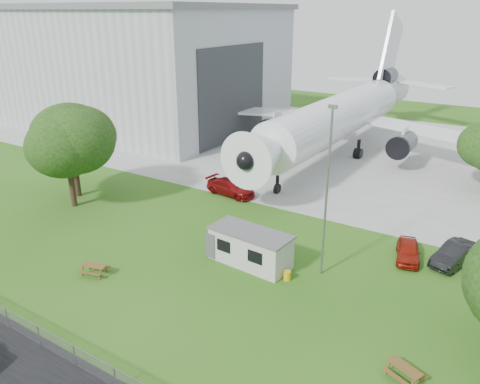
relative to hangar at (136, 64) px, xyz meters
The scene contains 14 objects.
ground 53.16m from the hangar, 43.47° to the right, with size 160.00×160.00×0.00m, color #457924.
concrete_apron 39.17m from the hangar, ahead, with size 120.00×46.00×0.03m, color #B7B7B2.
hangar is the anchor object (origin of this frame).
airliner 36.21m from the hangar, ahead, with size 46.36×47.73×17.69m.
site_cabin 52.31m from the hangar, 37.25° to the right, with size 6.84×3.14×2.62m.
picnic_west 51.39m from the hangar, 49.85° to the right, with size 1.80×1.50×0.76m, color brown, non-canonical shape.
picnic_east 66.08m from the hangar, 34.55° to the right, with size 1.80×1.50×0.76m, color brown, non-canonical shape.
fence 60.00m from the hangar, 50.15° to the right, with size 58.00×0.04×1.30m, color gray.
lamp_mast 55.06m from the hangar, 32.84° to the right, with size 0.16×0.16×12.00m, color slate.
tree_west_big 34.91m from the hangar, 56.45° to the right, with size 7.91×7.91×10.25m.
tree_west_small 37.60m from the hangar, 55.83° to the right, with size 7.57×7.57×10.12m.
car_ne_hatch 57.05m from the hangar, 25.62° to the right, with size 1.65×4.10×1.40m, color maroon.
car_ne_sedan 59.34m from the hangar, 23.24° to the right, with size 1.68×4.82×1.59m, color black.
car_apron_van 39.12m from the hangar, 32.46° to the right, with size 2.20×5.41×1.57m, color maroon.
Camera 1 is at (19.00, -21.49, 17.61)m, focal length 35.00 mm.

